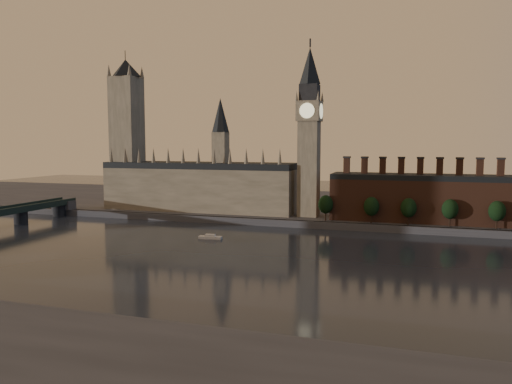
# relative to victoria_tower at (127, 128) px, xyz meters

# --- Properties ---
(ground) EXTENTS (900.00, 900.00, 0.00)m
(ground) POSITION_rel_victoria_tower_xyz_m (120.00, -115.00, -59.09)
(ground) COLOR black
(ground) RESTS_ON ground
(north_bank) EXTENTS (900.00, 182.00, 4.00)m
(north_bank) POSITION_rel_victoria_tower_xyz_m (120.00, 63.04, -57.09)
(north_bank) COLOR #4C4C51
(north_bank) RESTS_ON ground
(palace_of_westminster) EXTENTS (130.00, 30.30, 74.00)m
(palace_of_westminster) POSITION_rel_victoria_tower_xyz_m (55.59, -0.09, -37.46)
(palace_of_westminster) COLOR gray
(palace_of_westminster) RESTS_ON north_bank
(victoria_tower) EXTENTS (24.00, 24.00, 108.00)m
(victoria_tower) POSITION_rel_victoria_tower_xyz_m (0.00, 0.00, 0.00)
(victoria_tower) COLOR gray
(victoria_tower) RESTS_ON north_bank
(big_ben) EXTENTS (15.00, 15.00, 107.00)m
(big_ben) POSITION_rel_victoria_tower_xyz_m (130.00, -5.00, -2.26)
(big_ben) COLOR gray
(big_ben) RESTS_ON north_bank
(chimney_block) EXTENTS (110.00, 25.00, 37.00)m
(chimney_block) POSITION_rel_victoria_tower_xyz_m (200.00, -5.00, -41.27)
(chimney_block) COLOR brown
(chimney_block) RESTS_ON north_bank
(embankment_tree_0) EXTENTS (8.60, 8.60, 14.88)m
(embankment_tree_0) POSITION_rel_victoria_tower_xyz_m (143.30, -20.14, -45.62)
(embankment_tree_0) COLOR black
(embankment_tree_0) RESTS_ON north_bank
(embankment_tree_1) EXTENTS (8.60, 8.60, 14.88)m
(embankment_tree_1) POSITION_rel_victoria_tower_xyz_m (169.31, -21.31, -45.62)
(embankment_tree_1) COLOR black
(embankment_tree_1) RESTS_ON north_bank
(embankment_tree_2) EXTENTS (8.60, 8.60, 14.88)m
(embankment_tree_2) POSITION_rel_victoria_tower_xyz_m (189.23, -21.29, -45.62)
(embankment_tree_2) COLOR black
(embankment_tree_2) RESTS_ON north_bank
(embankment_tree_3) EXTENTS (8.60, 8.60, 14.88)m
(embankment_tree_3) POSITION_rel_victoria_tower_xyz_m (210.59, -19.96, -45.62)
(embankment_tree_3) COLOR black
(embankment_tree_3) RESTS_ON north_bank
(embankment_tree_4) EXTENTS (8.60, 8.60, 14.88)m
(embankment_tree_4) POSITION_rel_victoria_tower_xyz_m (233.53, -20.59, -45.62)
(embankment_tree_4) COLOR black
(embankment_tree_4) RESTS_ON north_bank
(river_boat) EXTENTS (12.24, 4.51, 2.39)m
(river_boat) POSITION_rel_victoria_tower_xyz_m (93.16, -72.62, -58.17)
(river_boat) COLOR silver
(river_boat) RESTS_ON ground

